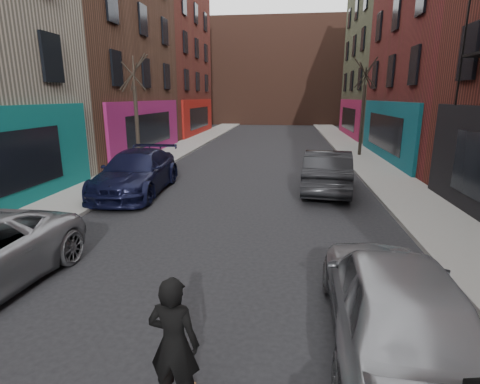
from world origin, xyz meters
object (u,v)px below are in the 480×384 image
(skateboarder, at_px, (174,344))
(tree_right_far, at_px, (363,101))
(parked_left_end, at_px, (136,172))
(tree_left_far, at_px, (136,104))
(parked_right_end, at_px, (327,171))
(parked_right_far, at_px, (393,299))

(skateboarder, bearing_deg, tree_right_far, -100.10)
(parked_left_end, bearing_deg, tree_left_far, 107.69)
(tree_left_far, height_order, parked_right_end, tree_left_far)
(parked_right_far, bearing_deg, parked_right_end, -87.40)
(parked_right_far, bearing_deg, tree_right_far, -96.17)
(parked_right_far, distance_m, skateboarder, 3.35)
(parked_left_end, bearing_deg, tree_right_far, 42.37)
(parked_left_end, bearing_deg, parked_right_end, 6.30)
(parked_right_end, bearing_deg, skateboarder, 81.88)
(tree_right_far, distance_m, parked_right_end, 10.31)
(tree_right_far, xyz_separation_m, parked_right_far, (-3.00, -19.46, -2.72))
(tree_left_far, xyz_separation_m, parked_right_end, (9.40, -3.50, -2.53))
(tree_right_far, bearing_deg, tree_left_far, -154.18)
(tree_right_far, distance_m, parked_left_end, 15.34)
(tree_left_far, height_order, parked_right_far, tree_left_far)
(parked_left_end, relative_size, parked_right_far, 1.22)
(parked_left_end, relative_size, skateboarder, 3.39)
(tree_left_far, bearing_deg, parked_left_end, -69.33)
(parked_right_far, relative_size, skateboarder, 2.77)
(tree_left_far, relative_size, parked_left_end, 1.12)
(tree_right_far, height_order, parked_left_end, tree_right_far)
(parked_right_end, bearing_deg, parked_right_far, 95.98)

